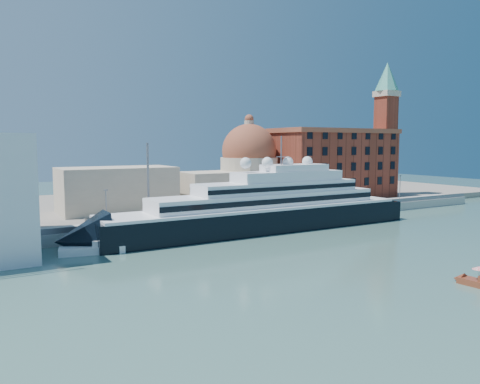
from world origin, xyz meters
TOP-DOWN VIEW (x-y plane):
  - ground at (0.00, 0.00)m, footprint 400.00×400.00m
  - quay at (0.00, 34.00)m, footprint 180.00×10.00m
  - land at (0.00, 75.00)m, footprint 260.00×72.00m
  - quay_fence at (0.00, 29.50)m, footprint 180.00×0.10m
  - superyacht at (1.08, 23.00)m, footprint 86.55×12.00m
  - service_barge at (-35.38, 19.93)m, footprint 12.24×6.21m
  - warehouse at (52.00, 52.00)m, footprint 43.00×19.00m
  - campanile at (76.00, 52.00)m, footprint 8.40×8.40m
  - church at (6.39, 57.72)m, footprint 66.00×18.00m
  - lamp_posts at (-12.67, 32.27)m, footprint 120.80×2.40m

SIDE VIEW (x-z plane):
  - ground at x=0.00m, z-range 0.00..0.00m
  - service_barge at x=-35.38m, z-range -0.56..2.07m
  - land at x=0.00m, z-range 0.00..2.00m
  - quay at x=0.00m, z-range 0.00..2.50m
  - quay_fence at x=0.00m, z-range 2.50..3.70m
  - superyacht at x=1.08m, z-range -8.47..17.40m
  - lamp_posts at x=-12.67m, z-range 0.84..18.84m
  - church at x=6.39m, z-range -1.84..23.66m
  - warehouse at x=52.00m, z-range 2.16..25.41m
  - campanile at x=76.00m, z-range 5.26..52.26m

